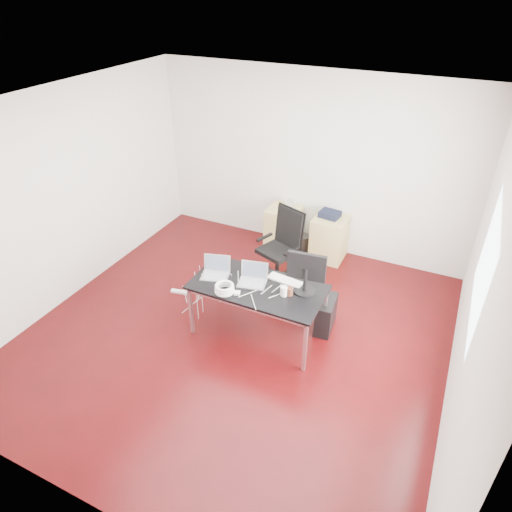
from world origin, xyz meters
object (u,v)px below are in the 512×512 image
at_px(filing_cabinet_left, 283,228).
at_px(pc_tower, 326,314).
at_px(filing_cabinet_right, 329,238).
at_px(desk, 258,290).
at_px(office_chair, 282,243).

relative_size(filing_cabinet_left, pc_tower, 1.56).
bearing_deg(filing_cabinet_right, filing_cabinet_left, 180.00).
distance_m(filing_cabinet_left, filing_cabinet_right, 0.78).
height_order(filing_cabinet_left, filing_cabinet_right, same).
xyz_separation_m(desk, filing_cabinet_left, (-0.53, 2.11, -0.33)).
relative_size(filing_cabinet_right, pc_tower, 1.56).
bearing_deg(filing_cabinet_left, pc_tower, -52.41).
bearing_deg(filing_cabinet_left, office_chair, -69.09).
bearing_deg(filing_cabinet_left, filing_cabinet_right, 0.00).
distance_m(desk, office_chair, 1.28).
xyz_separation_m(office_chair, filing_cabinet_left, (-0.32, 0.85, -0.26)).
distance_m(filing_cabinet_right, pc_tower, 1.73).
distance_m(filing_cabinet_left, pc_tower, 2.09).
distance_m(desk, pc_tower, 0.98).
relative_size(office_chair, filing_cabinet_right, 1.54).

